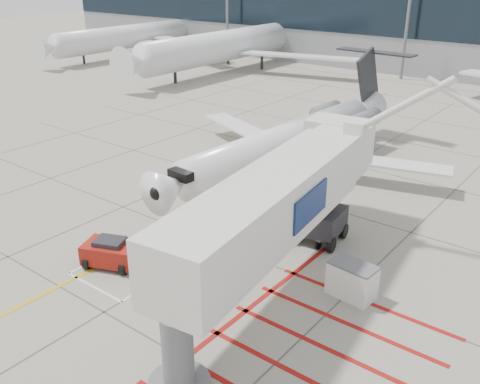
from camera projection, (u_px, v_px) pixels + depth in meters
The scene contains 10 objects.
ground_plane at pixel (167, 275), 27.00m from camera, with size 260.00×260.00×0.00m, color #9D9788.
regional_jet at pixel (268, 129), 37.21m from camera, with size 23.10×29.13×7.63m, color white, non-canonical shape.
jet_bridge at pixel (268, 219), 23.72m from camera, with size 9.57×20.21×8.08m, color silver, non-canonical shape.
pushback_tug at pixel (111, 251), 27.55m from camera, with size 2.72×1.70×1.59m, color maroon, non-canonical shape.
baggage_cart at pixel (314, 231), 29.96m from camera, with size 2.01×1.27×1.27m, color slate, non-canonical shape.
ground_power_unit at pixel (352, 280), 24.96m from camera, with size 2.16×1.26×1.71m, color silver, non-canonical shape.
cone_nose at pixel (183, 196), 35.37m from camera, with size 0.36×0.36×0.50m, color orange.
cone_side at pixel (254, 246), 29.20m from camera, with size 0.37×0.37×0.52m, color #EF5D0C.
bg_aircraft_a at pixel (136, 20), 87.88m from camera, with size 33.30×37.00×11.10m, color silver, non-canonical shape.
bg_aircraft_b at pixel (236, 24), 75.78m from camera, with size 37.87×42.08×12.62m, color silver, non-canonical shape.
Camera 1 is at (17.11, -15.97, 14.57)m, focal length 40.00 mm.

